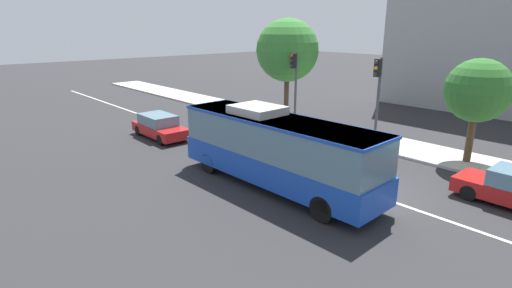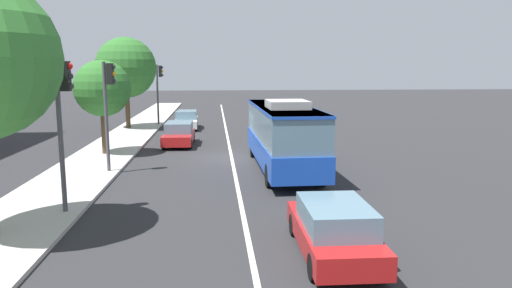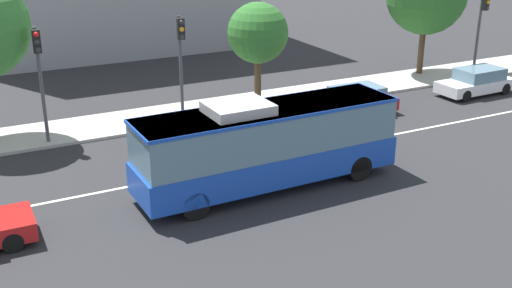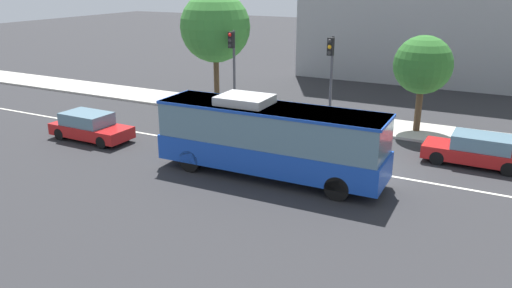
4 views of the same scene
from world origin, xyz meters
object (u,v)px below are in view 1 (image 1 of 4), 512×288
object	(u,v)px
sedan_red	(160,126)
street_tree_kerbside_left	(478,91)
transit_bus	(276,147)
traffic_light_near_corner	(377,88)
traffic_light_mid_block	(294,77)
street_tree_kerbside_centre	(287,51)

from	to	relation	value
sedan_red	street_tree_kerbside_left	distance (m)	18.03
transit_bus	sedan_red	size ratio (longest dim) A/B	2.22
traffic_light_near_corner	traffic_light_mid_block	distance (m)	6.30
traffic_light_near_corner	street_tree_kerbside_left	bearing A→B (deg)	110.53
sedan_red	street_tree_kerbside_centre	xyz separation A→B (m)	(2.00, 9.56, 4.44)
traffic_light_near_corner	street_tree_kerbside_centre	distance (m)	8.78
sedan_red	traffic_light_mid_block	size ratio (longest dim) A/B	0.87
street_tree_kerbside_centre	transit_bus	bearing A→B (deg)	-48.36
transit_bus	traffic_light_mid_block	distance (m)	10.62
traffic_light_mid_block	street_tree_kerbside_centre	world-z (taller)	street_tree_kerbside_centre
street_tree_kerbside_left	transit_bus	bearing A→B (deg)	-115.33
traffic_light_near_corner	transit_bus	bearing A→B (deg)	6.04
transit_bus	traffic_light_near_corner	bearing A→B (deg)	90.49
sedan_red	traffic_light_near_corner	size ratio (longest dim) A/B	0.87
traffic_light_near_corner	street_tree_kerbside_centre	xyz separation A→B (m)	(-8.48, 1.64, 1.60)
traffic_light_near_corner	street_tree_kerbside_centre	world-z (taller)	street_tree_kerbside_centre
street_tree_kerbside_centre	sedan_red	bearing A→B (deg)	-101.80
transit_bus	street_tree_kerbside_left	size ratio (longest dim) A/B	1.87
street_tree_kerbside_left	traffic_light_near_corner	bearing A→B (deg)	-164.05
sedan_red	traffic_light_mid_block	bearing A→B (deg)	63.28
street_tree_kerbside_left	street_tree_kerbside_centre	size ratio (longest dim) A/B	0.72
traffic_light_near_corner	traffic_light_mid_block	xyz separation A→B (m)	(-6.30, 0.08, 0.00)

